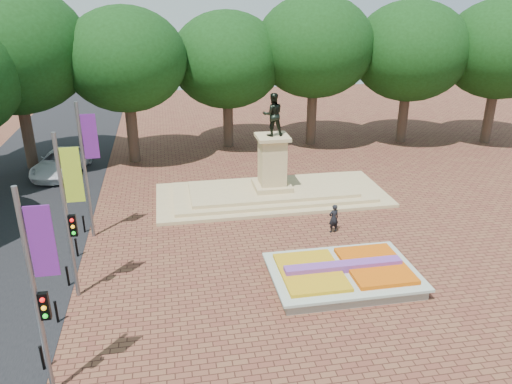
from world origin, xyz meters
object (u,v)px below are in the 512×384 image
(van, at_px, (61,162))
(pedestrian, at_px, (334,218))
(flower_bed, at_px, (343,274))
(monument, at_px, (272,183))

(van, relative_size, pedestrian, 3.76)
(flower_bed, height_order, van, van)
(monument, distance_m, van, 15.01)
(flower_bed, height_order, pedestrian, pedestrian)
(monument, bearing_deg, van, 153.29)
(van, bearing_deg, pedestrian, -27.50)
(van, bearing_deg, flower_bed, -38.96)
(monument, relative_size, van, 2.38)
(monument, bearing_deg, flower_bed, -84.13)
(flower_bed, xyz_separation_m, pedestrian, (1.12, 4.69, 0.40))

